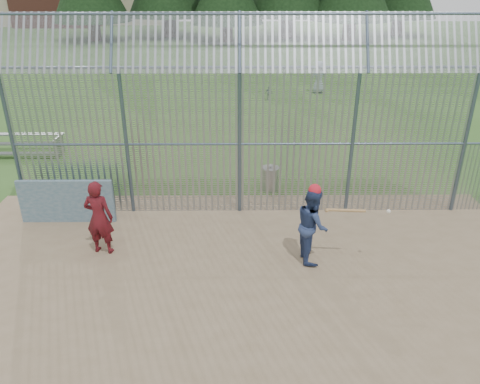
{
  "coord_description": "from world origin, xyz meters",
  "views": [
    {
      "loc": [
        -0.07,
        -8.25,
        6.13
      ],
      "look_at": [
        0.0,
        2.0,
        1.3
      ],
      "focal_mm": 35.0,
      "sensor_mm": 36.0,
      "label": 1
    }
  ],
  "objects_px": {
    "dugout_wall": "(67,201)",
    "onlooker": "(99,218)",
    "batter": "(312,225)",
    "trash_can": "(270,178)",
    "bleacher": "(20,145)"
  },
  "relations": [
    {
      "from": "dugout_wall",
      "to": "onlooker",
      "type": "bearing_deg",
      "value": -49.42
    },
    {
      "from": "batter",
      "to": "trash_can",
      "type": "height_order",
      "value": "batter"
    },
    {
      "from": "batter",
      "to": "dugout_wall",
      "type": "bearing_deg",
      "value": 68.64
    },
    {
      "from": "bleacher",
      "to": "dugout_wall",
      "type": "bearing_deg",
      "value": -56.34
    },
    {
      "from": "bleacher",
      "to": "batter",
      "type": "bearing_deg",
      "value": -35.81
    },
    {
      "from": "trash_can",
      "to": "onlooker",
      "type": "bearing_deg",
      "value": -140.12
    },
    {
      "from": "dugout_wall",
      "to": "bleacher",
      "type": "bearing_deg",
      "value": 123.66
    },
    {
      "from": "onlooker",
      "to": "dugout_wall",
      "type": "bearing_deg",
      "value": -41.06
    },
    {
      "from": "dugout_wall",
      "to": "trash_can",
      "type": "relative_size",
      "value": 3.05
    },
    {
      "from": "batter",
      "to": "onlooker",
      "type": "distance_m",
      "value": 4.95
    },
    {
      "from": "batter",
      "to": "bleacher",
      "type": "relative_size",
      "value": 0.6
    },
    {
      "from": "trash_can",
      "to": "bleacher",
      "type": "relative_size",
      "value": 0.27
    },
    {
      "from": "batter",
      "to": "bleacher",
      "type": "bearing_deg",
      "value": 49.35
    },
    {
      "from": "batter",
      "to": "onlooker",
      "type": "xyz_separation_m",
      "value": [
        -4.94,
        0.33,
        0.03
      ]
    },
    {
      "from": "trash_can",
      "to": "bleacher",
      "type": "bearing_deg",
      "value": 161.05
    }
  ]
}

